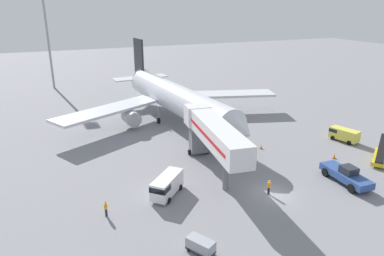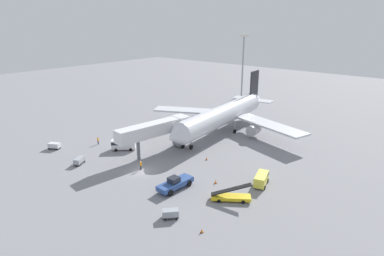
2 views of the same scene
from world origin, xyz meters
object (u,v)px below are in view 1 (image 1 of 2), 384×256
Objects in this scene: service_van_mid_left at (344,134)px; safety_cone_bravo at (261,147)px; pushback_tug at (346,175)px; baggage_cart_far_left at (201,245)px; ground_crew_worker_midground at (269,187)px; apron_light_mast at (46,23)px; belt_loader_truck at (381,156)px; safety_cone_alpha at (334,156)px; jet_bridge at (212,132)px; ground_crew_worker_foreground at (106,208)px; airplane_at_gate at (174,98)px; service_van_near_center at (167,185)px.

service_van_mid_left is 7.53× the size of safety_cone_bravo.
pushback_tug reaches higher than baggage_cart_far_left.
service_van_mid_left reaches higher than ground_crew_worker_midground.
pushback_tug is at bearing -7.42° from ground_crew_worker_midground.
service_van_mid_left is 1.70× the size of baggage_cart_far_left.
belt_loader_truck is at bearing -59.15° from apron_light_mast.
safety_cone_bravo is (-14.11, 2.29, -0.84)m from service_van_mid_left.
jet_bridge is at bearing 169.09° from safety_cone_alpha.
belt_loader_truck is 8.82× the size of safety_cone_alpha.
service_van_mid_left is 2.74× the size of ground_crew_worker_foreground.
ground_crew_worker_midground is at bearing -88.31° from airplane_at_gate.
baggage_cart_far_left is at bearing -153.75° from service_van_mid_left.
ground_crew_worker_foreground is at bearing 126.41° from baggage_cart_far_left.
pushback_tug is at bearing -162.44° from belt_loader_truck.
service_van_mid_left is 0.21× the size of apron_light_mast.
apron_light_mast is at bearing 113.53° from pushback_tug.
safety_cone_alpha is at bearing 149.38° from belt_loader_truck.
service_van_near_center is at bearing -82.04° from apron_light_mast.
ground_crew_worker_midground is 13.92m from safety_cone_bravo.
airplane_at_gate reaches higher than service_van_near_center.
service_van_near_center is 2.86× the size of ground_crew_worker_foreground.
apron_light_mast reaches higher than pushback_tug.
belt_loader_truck is at bearing -1.72° from ground_crew_worker_foreground.
jet_bridge is at bearing 112.48° from ground_crew_worker_midground.
apron_light_mast is at bearing 118.49° from safety_cone_alpha.
belt_loader_truck is 1.24× the size of service_van_near_center.
airplane_at_gate is 70.98× the size of safety_cone_bravo.
belt_loader_truck is at bearing -15.89° from jet_bridge.
safety_cone_bravo is (10.38, 3.73, -5.13)m from jet_bridge.
service_van_mid_left is 23.20m from ground_crew_worker_midground.
safety_cone_bravo is at bearing -65.93° from airplane_at_gate.
belt_loader_truck is 16.68m from safety_cone_bravo.
baggage_cart_far_left is 28.47m from safety_cone_alpha.
jet_bridge is (-2.57, -21.20, 0.72)m from airplane_at_gate.
service_van_mid_left is 8.16m from safety_cone_alpha.
pushback_tug is 3.95× the size of ground_crew_worker_midground.
service_van_mid_left reaches higher than safety_cone_alpha.
baggage_cart_far_left is (-0.52, -10.72, -0.59)m from service_van_near_center.
ground_crew_worker_midground reaches higher than ground_crew_worker_foreground.
airplane_at_gate is at bearing 114.07° from safety_cone_bravo.
pushback_tug is 15.37m from service_van_mid_left.
safety_cone_alpha is (15.45, -24.68, -4.38)m from airplane_at_gate.
ground_crew_worker_foreground is 18.56m from ground_crew_worker_midground.
service_van_near_center is 10.75m from baggage_cart_far_left.
baggage_cart_far_left reaches higher than safety_cone_alpha.
apron_light_mast reaches higher than ground_crew_worker_foreground.
belt_loader_truck is 3.47× the size of ground_crew_worker_midground.
safety_cone_alpha is at bearing 18.40° from ground_crew_worker_midground.
baggage_cart_far_left is (-32.64, -16.09, -0.40)m from service_van_mid_left.
ground_crew_worker_midground is (-19.97, -1.66, 0.20)m from belt_loader_truck.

